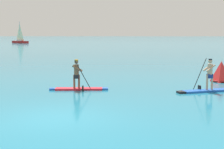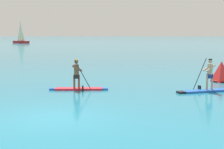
# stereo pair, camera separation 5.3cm
# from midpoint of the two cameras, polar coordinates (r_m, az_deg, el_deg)

# --- Properties ---
(ground) EXTENTS (440.00, 440.00, 0.00)m
(ground) POSITION_cam_midpoint_polar(r_m,az_deg,el_deg) (12.57, -9.23, -7.01)
(ground) COLOR teal
(paddleboarder_mid_center) EXTENTS (3.12, 0.83, 1.67)m
(paddleboarder_mid_center) POSITION_cam_midpoint_polar(r_m,az_deg,el_deg) (18.07, -5.60, -1.39)
(paddleboarder_mid_center) COLOR red
(paddleboarder_mid_center) RESTS_ON ground
(paddleboarder_far_right) EXTENTS (3.40, 1.48, 1.74)m
(paddleboarder_far_right) POSITION_cam_midpoint_polar(r_m,az_deg,el_deg) (18.14, 15.97, -1.61)
(paddleboarder_far_right) COLOR blue
(paddleboarder_far_right) RESTS_ON ground
(race_marker_buoy) EXTENTS (1.27, 1.27, 1.27)m
(race_marker_buoy) POSITION_cam_midpoint_polar(r_m,az_deg,el_deg) (21.97, 17.95, 0.31)
(race_marker_buoy) COLOR red
(race_marker_buoy) RESTS_ON ground
(sailboat_left_horizon) EXTENTS (5.32, 4.32, 5.80)m
(sailboat_left_horizon) POSITION_cam_midpoint_polar(r_m,az_deg,el_deg) (95.31, -15.05, 5.60)
(sailboat_left_horizon) COLOR #A51E1E
(sailboat_left_horizon) RESTS_ON ground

